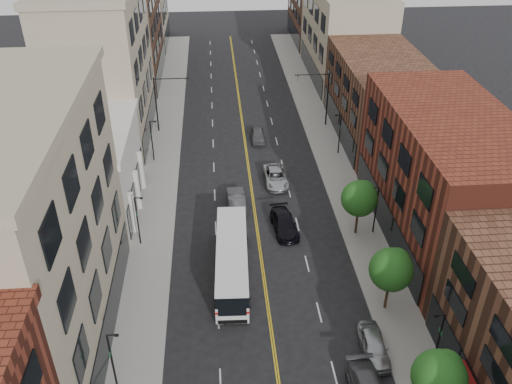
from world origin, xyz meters
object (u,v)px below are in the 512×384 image
object	(u,v)px
car_parked_far	(374,346)
car_lane_b	(276,177)
car_lane_a	(284,224)
car_lane_c	(258,135)
city_bus	(232,259)
car_lane_behind	(236,199)

from	to	relation	value
car_parked_far	car_lane_b	xyz separation A→B (m)	(-4.40, 24.42, -0.02)
car_lane_a	car_lane_c	size ratio (longest dim) A/B	1.23
car_parked_far	car_lane_b	world-z (taller)	car_parked_far
city_bus	car_lane_b	xyz separation A→B (m)	(5.44, 14.96, -1.04)
city_bus	car_parked_far	world-z (taller)	city_bus
city_bus	car_lane_b	distance (m)	15.95
car_parked_far	city_bus	bearing A→B (deg)	137.81
car_parked_far	car_lane_behind	world-z (taller)	car_lane_behind
car_lane_a	car_lane_b	size ratio (longest dim) A/B	0.97
car_lane_behind	car_lane_b	bearing A→B (deg)	-138.50
car_parked_far	car_lane_behind	xyz separation A→B (m)	(-8.95, 20.15, 0.04)
car_lane_behind	car_lane_c	world-z (taller)	car_lane_behind
car_lane_behind	car_parked_far	bearing A→B (deg)	112.29
car_lane_b	car_lane_c	distance (m)	10.52
city_bus	car_lane_a	bearing A→B (deg)	51.47
city_bus	car_parked_far	xyz separation A→B (m)	(9.83, -9.46, -1.02)
city_bus	car_lane_c	xyz separation A→B (m)	(4.34, 25.42, -1.06)
car_lane_behind	car_lane_c	size ratio (longest dim) A/B	1.15
city_bus	car_lane_c	bearing A→B (deg)	82.55
car_parked_far	car_lane_c	distance (m)	35.31
car_lane_a	car_lane_b	distance (m)	8.85
car_lane_c	car_lane_behind	bearing A→B (deg)	-102.50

